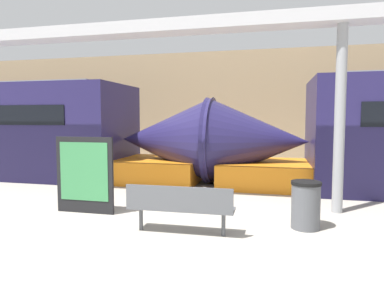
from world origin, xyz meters
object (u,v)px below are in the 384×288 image
at_px(trash_bin, 306,205).
at_px(support_column_near, 340,120).
at_px(poster_board, 85,175).
at_px(bench_near, 180,205).

bearing_deg(trash_bin, support_column_near, 59.45).
bearing_deg(poster_board, trash_bin, 0.08).
bearing_deg(support_column_near, poster_board, -166.16).
height_order(trash_bin, poster_board, poster_board).
bearing_deg(support_column_near, bench_near, -143.86).
distance_m(bench_near, poster_board, 2.47).
height_order(bench_near, poster_board, poster_board).
xyz_separation_m(bench_near, support_column_near, (2.89, 2.11, 1.45)).
xyz_separation_m(trash_bin, poster_board, (-4.44, -0.01, 0.38)).
distance_m(poster_board, support_column_near, 5.47).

